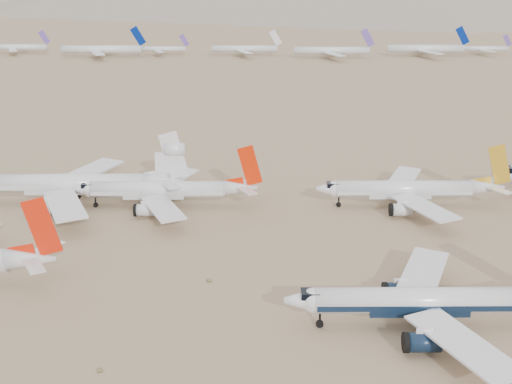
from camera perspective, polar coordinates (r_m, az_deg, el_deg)
ground at (r=117.93m, az=10.98°, el=-9.97°), size 7000.00×7000.00×0.00m
main_airliner at (r=115.11m, az=14.34°, el=-8.46°), size 46.06×44.98×16.25m
row2_gold_tail at (r=168.85m, az=12.31°, el=0.20°), size 42.54×41.61×15.15m
row2_orange_tail at (r=166.09m, az=-7.24°, el=0.16°), size 41.73×40.82×14.88m
row2_white_trijet at (r=171.92m, az=-14.05°, el=0.70°), size 49.84×48.71×17.66m
distant_storage_row at (r=435.37m, az=3.21°, el=11.35°), size 550.38×61.45×15.99m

